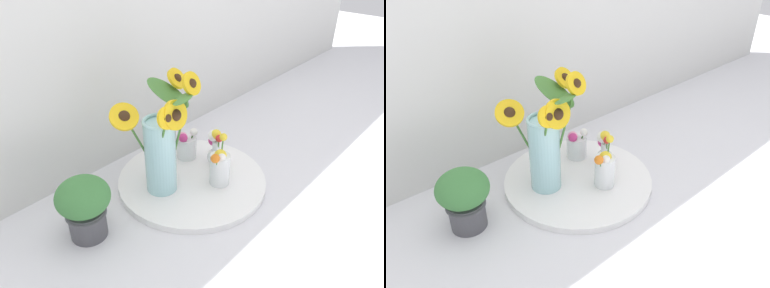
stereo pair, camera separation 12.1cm
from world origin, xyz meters
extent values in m
plane|color=silver|center=(0.00, 0.00, 0.00)|extent=(6.00, 6.00, 0.00)
cylinder|color=white|center=(0.01, 0.09, 0.01)|extent=(0.50, 0.50, 0.02)
cylinder|color=#9ED1D6|center=(-0.10, 0.13, 0.14)|extent=(0.10, 0.10, 0.24)
torus|color=#9ED1D6|center=(-0.10, 0.13, 0.27)|extent=(0.10, 0.10, 0.01)
cylinder|color=#427533|center=(-0.10, 0.11, 0.19)|extent=(0.02, 0.09, 0.23)
cylinder|color=yellow|center=(-0.09, 0.07, 0.31)|extent=(0.09, 0.04, 0.09)
sphere|color=#382314|center=(-0.09, 0.07, 0.31)|extent=(0.04, 0.04, 0.04)
cylinder|color=#427533|center=(-0.12, 0.11, 0.18)|extent=(0.01, 0.09, 0.25)
cylinder|color=yellow|center=(-0.12, 0.07, 0.31)|extent=(0.07, 0.03, 0.07)
sphere|color=#382314|center=(-0.12, 0.07, 0.31)|extent=(0.03, 0.03, 0.03)
cylinder|color=#427533|center=(-0.03, 0.14, 0.23)|extent=(0.09, 0.04, 0.26)
cylinder|color=yellow|center=(0.01, 0.15, 0.36)|extent=(0.08, 0.05, 0.07)
sphere|color=#382314|center=(0.01, 0.15, 0.36)|extent=(0.03, 0.03, 0.03)
cylinder|color=#427533|center=(-0.05, 0.09, 0.22)|extent=(0.08, 0.04, 0.31)
cylinder|color=yellow|center=(-0.01, 0.07, 0.38)|extent=(0.08, 0.04, 0.08)
sphere|color=#382314|center=(-0.01, 0.07, 0.38)|extent=(0.03, 0.03, 0.03)
cylinder|color=#427533|center=(-0.13, 0.17, 0.18)|extent=(0.06, 0.07, 0.19)
cylinder|color=yellow|center=(-0.16, 0.20, 0.28)|extent=(0.10, 0.08, 0.08)
sphere|color=#382314|center=(-0.16, 0.20, 0.28)|extent=(0.04, 0.04, 0.04)
ellipsoid|color=#477F38|center=(-0.05, 0.07, 0.34)|extent=(0.14, 0.12, 0.05)
ellipsoid|color=#477F38|center=(-0.03, 0.15, 0.33)|extent=(0.11, 0.14, 0.10)
cylinder|color=white|center=(0.05, 0.01, 0.08)|extent=(0.07, 0.07, 0.11)
cylinder|color=#4C8438|center=(0.03, 0.00, 0.09)|extent=(0.03, 0.01, 0.09)
sphere|color=orange|center=(0.02, 0.00, 0.14)|extent=(0.03, 0.03, 0.03)
cylinder|color=#4C8438|center=(0.05, 0.00, 0.09)|extent=(0.03, 0.01, 0.09)
sphere|color=white|center=(0.04, -0.01, 0.13)|extent=(0.03, 0.03, 0.03)
cylinder|color=#4C8438|center=(0.08, 0.02, 0.11)|extent=(0.03, 0.02, 0.12)
sphere|color=yellow|center=(0.09, 0.03, 0.17)|extent=(0.03, 0.03, 0.03)
cylinder|color=#4C8438|center=(0.05, 0.00, 0.09)|extent=(0.02, 0.01, 0.08)
sphere|color=yellow|center=(0.05, 0.01, 0.13)|extent=(0.04, 0.04, 0.04)
sphere|color=white|center=(0.13, 0.09, 0.05)|extent=(0.06, 0.06, 0.06)
cylinder|color=white|center=(0.13, 0.09, 0.10)|extent=(0.03, 0.03, 0.03)
cylinder|color=#427533|center=(0.13, 0.10, 0.07)|extent=(0.02, 0.02, 0.07)
sphere|color=#C6337A|center=(0.14, 0.11, 0.11)|extent=(0.04, 0.04, 0.04)
cylinder|color=#427533|center=(0.13, 0.08, 0.09)|extent=(0.01, 0.01, 0.10)
sphere|color=yellow|center=(0.13, 0.09, 0.14)|extent=(0.04, 0.04, 0.04)
cylinder|color=#427533|center=(0.13, 0.10, 0.09)|extent=(0.01, 0.01, 0.08)
sphere|color=white|center=(0.13, 0.10, 0.13)|extent=(0.04, 0.04, 0.04)
cylinder|color=#427533|center=(0.13, 0.07, 0.10)|extent=(0.03, 0.03, 0.08)
sphere|color=red|center=(0.11, 0.06, 0.14)|extent=(0.03, 0.03, 0.03)
cylinder|color=#427533|center=(0.13, 0.09, 0.09)|extent=(0.02, 0.02, 0.08)
sphere|color=white|center=(0.14, 0.09, 0.13)|extent=(0.03, 0.03, 0.03)
cylinder|color=white|center=(0.10, 0.20, 0.06)|extent=(0.07, 0.07, 0.08)
cylinder|color=#427533|center=(0.09, 0.20, 0.07)|extent=(0.01, 0.02, 0.06)
sphere|color=pink|center=(0.09, 0.21, 0.10)|extent=(0.04, 0.04, 0.04)
cylinder|color=#427533|center=(0.10, 0.18, 0.09)|extent=(0.02, 0.02, 0.08)
sphere|color=white|center=(0.11, 0.18, 0.13)|extent=(0.03, 0.03, 0.03)
cylinder|color=#427533|center=(0.08, 0.20, 0.08)|extent=(0.02, 0.02, 0.08)
sphere|color=#C6337A|center=(0.07, 0.19, 0.11)|extent=(0.03, 0.03, 0.03)
cylinder|color=#4C4C51|center=(-0.37, 0.15, 0.04)|extent=(0.10, 0.10, 0.09)
torus|color=#4C4C51|center=(-0.37, 0.15, 0.08)|extent=(0.12, 0.12, 0.01)
ellipsoid|color=#3D7A3D|center=(-0.37, 0.15, 0.14)|extent=(0.15, 0.15, 0.11)
camera|label=1|loc=(-0.75, -0.60, 0.78)|focal=35.00mm
camera|label=2|loc=(-0.67, -0.68, 0.78)|focal=35.00mm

